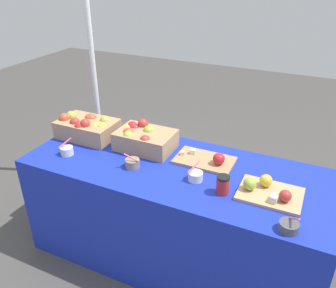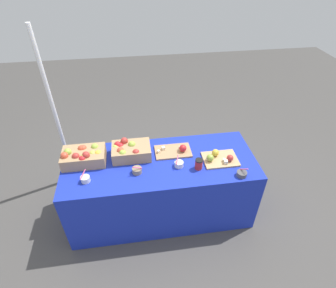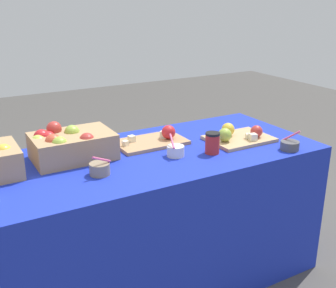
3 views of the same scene
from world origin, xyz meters
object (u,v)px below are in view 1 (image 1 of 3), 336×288
object	(u,v)px
cutting_board_front	(268,191)
coffee_cup	(223,185)
apple_crate_left	(87,127)
cutting_board_back	(207,160)
apple_crate_middle	(144,138)
sample_bowl_near	(67,151)
sample_bowl_mid	(289,226)
sample_bowl_far	(132,163)
sample_bowl_extra	(195,176)
tent_pole	(95,81)

from	to	relation	value
cutting_board_front	coffee_cup	xyz separation A→B (m)	(-0.23, -0.09, 0.03)
apple_crate_left	coffee_cup	xyz separation A→B (m)	(1.08, -0.25, -0.02)
cutting_board_front	cutting_board_back	xyz separation A→B (m)	(-0.41, 0.19, -0.01)
apple_crate_middle	sample_bowl_near	size ratio (longest dim) A/B	3.54
apple_crate_middle	cutting_board_back	xyz separation A→B (m)	(0.45, -0.00, -0.05)
cutting_board_back	sample_bowl_mid	size ratio (longest dim) A/B	3.58
cutting_board_front	cutting_board_back	distance (m)	0.45
sample_bowl_near	sample_bowl_far	bearing A→B (deg)	5.65
apple_crate_middle	cutting_board_front	xyz separation A→B (m)	(0.87, -0.19, -0.05)
sample_bowl_extra	coffee_cup	size ratio (longest dim) A/B	0.96
apple_crate_left	cutting_board_front	xyz separation A→B (m)	(1.31, -0.16, -0.05)
cutting_board_back	coffee_cup	size ratio (longest dim) A/B	3.42
cutting_board_back	sample_bowl_extra	bearing A→B (deg)	-89.02
sample_bowl_far	cutting_board_back	bearing A→B (deg)	31.78
sample_bowl_near	sample_bowl_mid	distance (m)	1.43
tent_pole	sample_bowl_near	bearing A→B (deg)	-66.66
cutting_board_front	sample_bowl_mid	bearing A→B (deg)	-59.36
apple_crate_middle	tent_pole	world-z (taller)	tent_pole
apple_crate_middle	sample_bowl_mid	world-z (taller)	apple_crate_middle
sample_bowl_near	sample_bowl_far	distance (m)	0.47
cutting_board_back	sample_bowl_extra	distance (m)	0.22
sample_bowl_near	sample_bowl_far	xyz separation A→B (m)	(0.47, 0.05, -0.00)
apple_crate_left	sample_bowl_extra	distance (m)	0.92
cutting_board_front	cutting_board_back	world-z (taller)	cutting_board_back
cutting_board_front	sample_bowl_mid	xyz separation A→B (m)	(0.14, -0.24, -0.00)
sample_bowl_near	sample_bowl_mid	bearing A→B (deg)	-5.36
cutting_board_back	sample_bowl_mid	world-z (taller)	sample_bowl_mid
apple_crate_middle	sample_bowl_far	bearing A→B (deg)	-77.41
apple_crate_left	sample_bowl_far	bearing A→B (deg)	-24.06
cutting_board_front	sample_bowl_mid	world-z (taller)	sample_bowl_mid
cutting_board_front	coffee_cup	distance (m)	0.25
apple_crate_left	sample_bowl_near	bearing A→B (deg)	-83.44
apple_crate_middle	sample_bowl_near	xyz separation A→B (m)	(-0.41, -0.29, -0.04)
apple_crate_middle	coffee_cup	world-z (taller)	apple_crate_middle
sample_bowl_near	cutting_board_back	bearing A→B (deg)	18.70
sample_bowl_near	sample_bowl_far	world-z (taller)	sample_bowl_near
coffee_cup	tent_pole	world-z (taller)	tent_pole
apple_crate_middle	cutting_board_front	bearing A→B (deg)	-12.09
apple_crate_middle	tent_pole	size ratio (longest dim) A/B	0.20
apple_crate_middle	sample_bowl_near	distance (m)	0.51
sample_bowl_extra	cutting_board_front	bearing A→B (deg)	4.40
cutting_board_back	sample_bowl_near	world-z (taller)	sample_bowl_near
cutting_board_back	sample_bowl_far	xyz separation A→B (m)	(-0.40, -0.25, 0.01)
sample_bowl_near	sample_bowl_extra	size ratio (longest dim) A/B	1.04
cutting_board_back	sample_bowl_far	bearing A→B (deg)	-148.22
tent_pole	cutting_board_front	bearing A→B (deg)	-23.93
sample_bowl_far	coffee_cup	bearing A→B (deg)	-2.49
sample_bowl_mid	tent_pole	size ratio (longest dim) A/B	0.05
sample_bowl_extra	tent_pole	world-z (taller)	tent_pole
cutting_board_front	coffee_cup	world-z (taller)	coffee_cup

